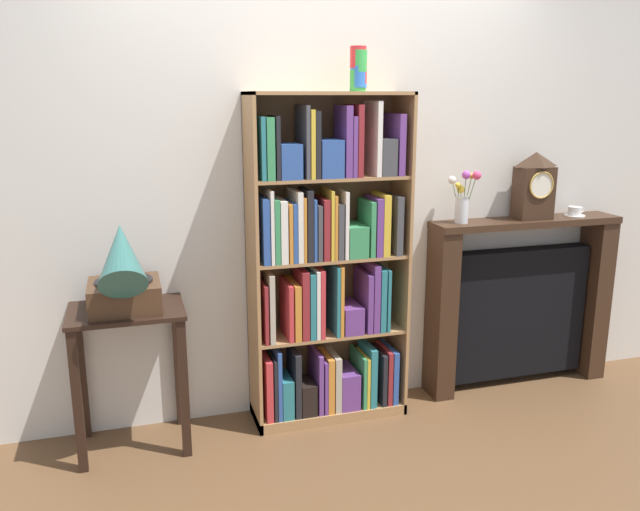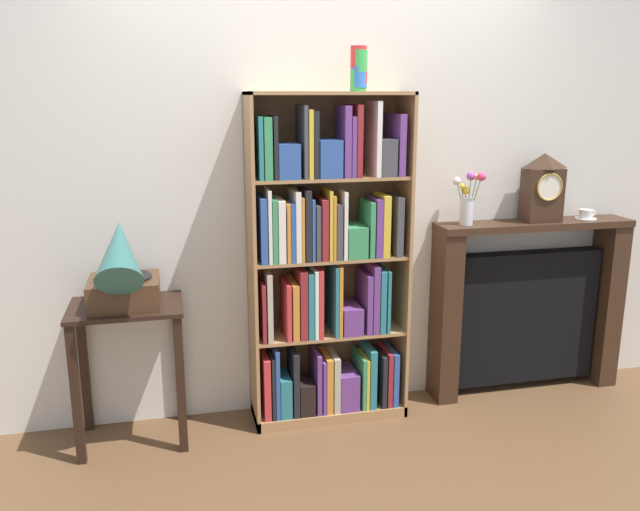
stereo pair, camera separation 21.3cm
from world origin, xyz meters
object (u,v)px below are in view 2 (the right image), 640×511
object	(u,v)px
gramophone	(122,271)
side_table_left	(128,344)
fireplace_mantel	(526,308)
teacup_with_saucer	(586,215)
mantel_clock	(543,188)
flower_vase	(468,200)
cup_stack	(359,69)
bookshelf	(326,274)

from	to	relation	value
gramophone	side_table_left	bearing A→B (deg)	90.00
fireplace_mantel	teacup_with_saucer	bearing A→B (deg)	-3.38
mantel_clock	teacup_with_saucer	xyz separation A→B (m)	(0.31, 0.00, -0.17)
gramophone	mantel_clock	distance (m)	2.39
flower_vase	fireplace_mantel	bearing A→B (deg)	3.30
gramophone	mantel_clock	xyz separation A→B (m)	(2.36, 0.16, 0.31)
gramophone	teacup_with_saucer	xyz separation A→B (m)	(2.67, 0.16, 0.14)
gramophone	flower_vase	bearing A→B (deg)	4.70
teacup_with_saucer	side_table_left	bearing A→B (deg)	-178.02
cup_stack	side_table_left	xyz separation A→B (m)	(-1.22, -0.02, -1.37)
mantel_clock	flower_vase	world-z (taller)	mantel_clock
bookshelf	side_table_left	distance (m)	1.10
bookshelf	mantel_clock	bearing A→B (deg)	2.08
teacup_with_saucer	fireplace_mantel	bearing A→B (deg)	176.62
fireplace_mantel	flower_vase	size ratio (longest dim) A/B	3.90
bookshelf	gramophone	distance (m)	1.07
bookshelf	gramophone	world-z (taller)	bookshelf
cup_stack	mantel_clock	world-z (taller)	cup_stack
fireplace_mantel	teacup_with_saucer	size ratio (longest dim) A/B	9.13
side_table_left	flower_vase	world-z (taller)	flower_vase
cup_stack	side_table_left	world-z (taller)	cup_stack
side_table_left	cup_stack	bearing A→B (deg)	1.04
side_table_left	fireplace_mantel	bearing A→B (deg)	2.75
teacup_with_saucer	bookshelf	bearing A→B (deg)	-178.22
side_table_left	teacup_with_saucer	distance (m)	2.73
mantel_clock	side_table_left	bearing A→B (deg)	-177.83
bookshelf	mantel_clock	distance (m)	1.37
side_table_left	mantel_clock	distance (m)	2.47
fireplace_mantel	flower_vase	bearing A→B (deg)	-176.70
teacup_with_saucer	mantel_clock	bearing A→B (deg)	-179.49
bookshelf	flower_vase	world-z (taller)	bookshelf
flower_vase	teacup_with_saucer	bearing A→B (deg)	0.40
bookshelf	cup_stack	xyz separation A→B (m)	(0.16, -0.02, 1.08)
bookshelf	teacup_with_saucer	xyz separation A→B (m)	(1.61, 0.05, 0.25)
side_table_left	teacup_with_saucer	bearing A→B (deg)	1.98
cup_stack	teacup_with_saucer	xyz separation A→B (m)	(1.45, 0.07, -0.83)
gramophone	teacup_with_saucer	size ratio (longest dim) A/B	3.91
gramophone	flower_vase	xyz separation A→B (m)	(1.89, 0.16, 0.26)
bookshelf	gramophone	size ratio (longest dim) A/B	3.51
mantel_clock	bookshelf	bearing A→B (deg)	-177.92
fireplace_mantel	cup_stack	bearing A→B (deg)	-175.38
cup_stack	flower_vase	bearing A→B (deg)	5.49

